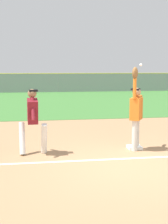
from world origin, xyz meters
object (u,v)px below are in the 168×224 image
at_px(runner, 33,117).
at_px(baseball, 141,65).
at_px(parked_car_green, 26,83).
at_px(first_base, 134,147).
at_px(parked_car_black, 89,83).
at_px(parked_car_red, 144,83).
at_px(fielder, 136,110).

distance_m(runner, baseball, 3.17).
xyz_separation_m(baseball, parked_car_green, (-3.68, 24.56, -1.66)).
relative_size(first_base, parked_car_black, 0.08).
height_order(baseball, parked_car_red, baseball).
xyz_separation_m(first_base, parked_car_black, (2.72, 23.45, 0.63)).
xyz_separation_m(first_base, parked_car_green, (-3.61, 24.40, 0.63)).
distance_m(fielder, parked_car_red, 25.26).
bearing_deg(runner, fielder, -3.37).
relative_size(fielder, parked_car_green, 0.51).
xyz_separation_m(runner, parked_car_green, (-0.81, 24.52, -0.32)).
bearing_deg(parked_car_red, parked_car_black, -176.00).
distance_m(baseball, parked_car_black, 23.82).
distance_m(runner, parked_car_red, 26.34).
xyz_separation_m(first_base, parked_car_red, (8.64, 23.60, 0.63)).
xyz_separation_m(fielder, baseball, (0.09, -0.03, 1.21)).
height_order(runner, parked_car_red, runner).
height_order(fielder, baseball, baseball).
height_order(fielder, parked_car_green, fielder).
relative_size(parked_car_green, parked_car_red, 1.00).
relative_size(fielder, parked_car_red, 0.51).
height_order(fielder, parked_car_red, fielder).
relative_size(first_base, parked_car_green, 0.08).
bearing_deg(parked_car_black, first_base, -100.37).
bearing_deg(runner, parked_car_black, 73.58).
height_order(runner, parked_car_black, runner).
bearing_deg(first_base, runner, -177.52).
xyz_separation_m(fielder, parked_car_black, (2.74, 23.58, -0.45)).
height_order(first_base, runner, runner).
distance_m(fielder, parked_car_green, 24.79).
bearing_deg(runner, parked_car_green, 88.65).
distance_m(fielder, parked_car_black, 23.75).
bearing_deg(runner, parked_car_red, 61.03).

